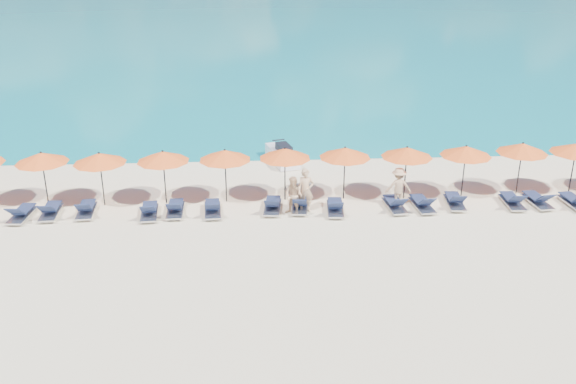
{
  "coord_description": "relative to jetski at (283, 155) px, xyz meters",
  "views": [
    {
      "loc": [
        -1.28,
        -19.35,
        10.34
      ],
      "look_at": [
        0.0,
        3.0,
        1.2
      ],
      "focal_mm": 40.0,
      "sensor_mm": 36.0,
      "label": 1
    }
  ],
  "objects": [
    {
      "name": "ground",
      "position": [
        -0.13,
        -9.7,
        -0.39
      ],
      "size": [
        1400.0,
        1400.0,
        0.0
      ],
      "primitive_type": "plane",
      "color": "beige"
    },
    {
      "name": "jetski",
      "position": [
        0.0,
        0.0,
        0.0
      ],
      "size": [
        1.63,
        2.79,
        0.94
      ],
      "rotation": [
        0.0,
        0.0,
        0.26
      ],
      "color": "white",
      "rests_on": "ground"
    },
    {
      "name": "beachgoer_a",
      "position": [
        0.62,
        -5.8,
        0.5
      ],
      "size": [
        0.65,
        0.43,
        1.78
      ],
      "primitive_type": "imported",
      "rotation": [
        0.0,
        0.0,
        -0.0
      ],
      "color": "tan",
      "rests_on": "ground"
    },
    {
      "name": "beachgoer_b",
      "position": [
        0.13,
        -6.09,
        0.39
      ],
      "size": [
        0.88,
        0.76,
        1.56
      ],
      "primitive_type": "imported",
      "rotation": [
        0.0,
        0.0,
        -0.54
      ],
      "color": "tan",
      "rests_on": "ground"
    },
    {
      "name": "beachgoer_c",
      "position": [
        4.4,
        -5.42,
        0.42
      ],
      "size": [
        1.05,
        0.5,
        1.61
      ],
      "primitive_type": "imported",
      "rotation": [
        0.0,
        0.0,
        3.12
      ],
      "color": "tan",
      "rests_on": "ground"
    },
    {
      "name": "umbrella_2",
      "position": [
        -9.78,
        -4.55,
        1.63
      ],
      "size": [
        2.1,
        2.1,
        2.28
      ],
      "color": "black",
      "rests_on": "ground"
    },
    {
      "name": "umbrella_3",
      "position": [
        -7.48,
        -4.74,
        1.63
      ],
      "size": [
        2.1,
        2.1,
        2.28
      ],
      "color": "black",
      "rests_on": "ground"
    },
    {
      "name": "umbrella_4",
      "position": [
        -5.0,
        -4.67,
        1.63
      ],
      "size": [
        2.1,
        2.1,
        2.28
      ],
      "color": "black",
      "rests_on": "ground"
    },
    {
      "name": "umbrella_5",
      "position": [
        -2.54,
        -4.63,
        1.63
      ],
      "size": [
        2.1,
        2.1,
        2.28
      ],
      "color": "black",
      "rests_on": "ground"
    },
    {
      "name": "umbrella_6",
      "position": [
        -0.13,
        -4.57,
        1.63
      ],
      "size": [
        2.1,
        2.1,
        2.28
      ],
      "color": "black",
      "rests_on": "ground"
    },
    {
      "name": "umbrella_7",
      "position": [
        2.31,
        -4.61,
        1.63
      ],
      "size": [
        2.1,
        2.1,
        2.28
      ],
      "color": "black",
      "rests_on": "ground"
    },
    {
      "name": "umbrella_8",
      "position": [
        4.82,
        -4.7,
        1.63
      ],
      "size": [
        2.1,
        2.1,
        2.28
      ],
      "color": "black",
      "rests_on": "ground"
    },
    {
      "name": "umbrella_9",
      "position": [
        7.26,
        -4.68,
        1.63
      ],
      "size": [
        2.1,
        2.1,
        2.28
      ],
      "color": "black",
      "rests_on": "ground"
    },
    {
      "name": "umbrella_10",
      "position": [
        9.71,
        -4.46,
        1.63
      ],
      "size": [
        2.1,
        2.1,
        2.28
      ],
      "color": "black",
      "rests_on": "ground"
    },
    {
      "name": "umbrella_11",
      "position": [
        11.93,
        -4.6,
        1.63
      ],
      "size": [
        2.1,
        2.1,
        2.28
      ],
      "color": "black",
      "rests_on": "ground"
    },
    {
      "name": "lounger_3",
      "position": [
        -10.4,
        -5.91,
        -0.15
      ],
      "size": [
        0.76,
        1.74,
        0.66
      ],
      "rotation": [
        0.0,
        0.0,
        -0.08
      ],
      "color": "silver",
      "rests_on": "ground"
    },
    {
      "name": "lounger_4",
      "position": [
        -9.35,
        -5.71,
        -0.15
      ],
      "size": [
        0.7,
        1.73,
        0.66
      ],
      "rotation": [
        0.0,
        0.0,
        0.05
      ],
      "color": "silver",
      "rests_on": "ground"
    },
    {
      "name": "lounger_5",
      "position": [
        -8.0,
        -5.64,
        -0.15
      ],
      "size": [
        0.74,
        1.74,
        0.66
      ],
      "rotation": [
        0.0,
        0.0,
        0.07
      ],
      "color": "silver",
      "rests_on": "ground"
    },
    {
      "name": "lounger_6",
      "position": [
        -5.5,
        -5.97,
        -0.15
      ],
      "size": [
        0.76,
        1.74,
        0.66
      ],
      "rotation": [
        0.0,
        0.0,
        0.08
      ],
      "color": "silver",
      "rests_on": "ground"
    },
    {
      "name": "lounger_7",
      "position": [
        -4.52,
        -5.78,
        -0.15
      ],
      "size": [
        0.66,
        1.72,
        0.66
      ],
      "rotation": [
        0.0,
        0.0,
        0.03
      ],
      "color": "silver",
      "rests_on": "ground"
    },
    {
      "name": "lounger_8",
      "position": [
        -3.05,
        -5.87,
        -0.15
      ],
      "size": [
        0.74,
        1.74,
        0.66
      ],
      "rotation": [
        0.0,
        0.0,
        0.07
      ],
      "color": "silver",
      "rests_on": "ground"
    },
    {
      "name": "lounger_9",
      "position": [
        -0.69,
        -5.68,
        -0.15
      ],
      "size": [
        0.79,
        1.75,
        0.66
      ],
      "rotation": [
        0.0,
        0.0,
        -0.1
      ],
      "color": "silver",
      "rests_on": "ground"
    },
    {
      "name": "lounger_10",
      "position": [
        0.41,
        -5.65,
        -0.15
      ],
      "size": [
        0.79,
        1.75,
        0.66
      ],
      "rotation": [
        0.0,
        0.0,
        -0.1
      ],
      "color": "silver",
      "rests_on": "ground"
    },
    {
      "name": "lounger_11",
      "position": [
        1.79,
        -6.01,
        -0.15
      ],
      "size": [
        0.75,
        1.74,
        0.66
      ],
      "rotation": [
        0.0,
        0.0,
        -0.08
      ],
      "color": "silver",
      "rests_on": "ground"
    },
    {
      "name": "lounger_12",
      "position": [
        4.21,
        -5.83,
        -0.15
      ],
      "size": [
        0.78,
        1.75,
        0.66
      ],
      "rotation": [
        0.0,
        0.0,
        0.1
      ],
      "color": "silver",
      "rests_on": "ground"
    },
    {
      "name": "lounger_13",
      "position": [
        5.31,
        -5.85,
        -0.15
      ],
      "size": [
        0.78,
        1.75,
        0.66
      ],
      "rotation": [
        0.0,
        0.0,
        0.09
      ],
      "color": "silver",
      "rests_on": "ground"
    },
    {
      "name": "lounger_14",
      "position": [
        6.69,
        -5.65,
        -0.15
      ],
      "size": [
        0.77,
        1.75,
        0.66
      ],
      "rotation": [
        0.0,
        0.0,
        -0.09
      ],
      "color": "silver",
      "rests_on": "ground"
    },
    {
      "name": "lounger_15",
      "position": [
        9.02,
        -5.76,
        -0.15
      ],
      "size": [
        0.67,
        1.72,
        0.66
      ],
      "rotation": [
        0.0,
        0.0,
        -0.03
      ],
      "color": "silver",
      "rests_on": "ground"
    },
    {
      "name": "lounger_16",
      "position": [
        10.08,
        -5.74,
        -0.15
      ],
      "size": [
        0.79,
        1.75,
        0.66
      ],
      "rotation": [
        0.0,
        0.0,
        0.1
      ],
      "color": "silver",
      "rests_on": "ground"
    },
    {
      "name": "lounger_17",
      "position": [
        11.51,
        -5.94,
        -0.15
      ],
      "size": [
        0.74,
        1.74,
        0.66
      ],
      "rotation": [
        0.0,
        0.0,
        0.07
      ],
      "color": "silver",
      "rests_on": "ground"
    }
  ]
}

